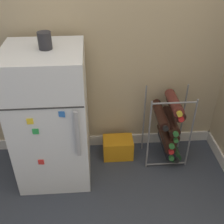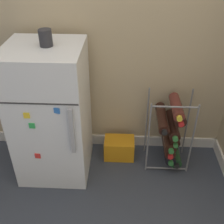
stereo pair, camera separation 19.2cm
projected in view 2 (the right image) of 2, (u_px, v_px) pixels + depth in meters
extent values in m
plane|color=#333842|center=(110.00, 201.00, 1.89)|extent=(14.00, 14.00, 0.00)
cube|color=silver|center=(114.00, 140.00, 2.36)|extent=(6.69, 0.01, 0.09)
cube|color=silver|center=(51.00, 114.00, 1.91)|extent=(0.48, 0.46, 0.96)
cube|color=#2D2D2D|center=(37.00, 104.00, 1.59)|extent=(0.47, 0.00, 0.01)
cube|color=#9E9EA3|center=(72.00, 132.00, 1.67)|extent=(0.02, 0.02, 0.32)
cube|color=green|center=(32.00, 126.00, 1.68)|extent=(0.04, 0.01, 0.04)
cube|color=blue|center=(57.00, 111.00, 1.61)|extent=(0.04, 0.01, 0.04)
cube|color=yellow|center=(27.00, 116.00, 1.64)|extent=(0.04, 0.01, 0.04)
cube|color=red|center=(38.00, 156.00, 1.81)|extent=(0.04, 0.01, 0.04)
cylinder|color=slate|center=(148.00, 139.00, 1.97)|extent=(0.01, 0.01, 0.59)
cylinder|color=slate|center=(192.00, 141.00, 1.96)|extent=(0.01, 0.01, 0.59)
cylinder|color=slate|center=(147.00, 122.00, 2.14)|extent=(0.01, 0.01, 0.59)
cylinder|color=slate|center=(187.00, 123.00, 2.13)|extent=(0.01, 0.01, 0.59)
cylinder|color=slate|center=(166.00, 168.00, 2.12)|extent=(0.31, 0.01, 0.01)
cylinder|color=slate|center=(175.00, 107.00, 1.81)|extent=(0.31, 0.01, 0.01)
cylinder|color=#19381E|center=(174.00, 153.00, 2.16)|extent=(0.08, 0.26, 0.08)
cylinder|color=black|center=(177.00, 166.00, 2.05)|extent=(0.04, 0.02, 0.04)
cylinder|color=black|center=(168.00, 149.00, 2.15)|extent=(0.08, 0.29, 0.08)
cylinder|color=#2D7033|center=(171.00, 163.00, 2.02)|extent=(0.04, 0.02, 0.04)
cylinder|color=black|center=(168.00, 142.00, 2.11)|extent=(0.08, 0.30, 0.08)
cylinder|color=red|center=(170.00, 156.00, 1.97)|extent=(0.04, 0.02, 0.04)
cylinder|color=black|center=(168.00, 136.00, 2.08)|extent=(0.08, 0.30, 0.08)
cylinder|color=#2D7033|center=(171.00, 151.00, 1.94)|extent=(0.04, 0.02, 0.04)
cylinder|color=black|center=(173.00, 132.00, 2.06)|extent=(0.07, 0.27, 0.07)
cylinder|color=#2D7033|center=(176.00, 145.00, 1.93)|extent=(0.03, 0.02, 0.03)
cylinder|color=black|center=(172.00, 125.00, 2.02)|extent=(0.08, 0.29, 0.08)
cylinder|color=#2D7033|center=(175.00, 139.00, 1.89)|extent=(0.04, 0.02, 0.04)
cylinder|color=black|center=(162.00, 118.00, 1.99)|extent=(0.07, 0.31, 0.07)
cylinder|color=black|center=(164.00, 132.00, 1.85)|extent=(0.04, 0.02, 0.04)
cylinder|color=black|center=(178.00, 112.00, 1.95)|extent=(0.08, 0.26, 0.08)
cylinder|color=red|center=(181.00, 124.00, 1.84)|extent=(0.04, 0.02, 0.04)
cylinder|color=#56231E|center=(176.00, 106.00, 1.93)|extent=(0.08, 0.26, 0.08)
cylinder|color=gold|center=(179.00, 118.00, 1.81)|extent=(0.04, 0.02, 0.04)
cube|color=orange|center=(119.00, 148.00, 2.22)|extent=(0.23, 0.16, 0.16)
cylinder|color=#28282D|center=(46.00, 38.00, 1.62)|extent=(0.08, 0.08, 0.10)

